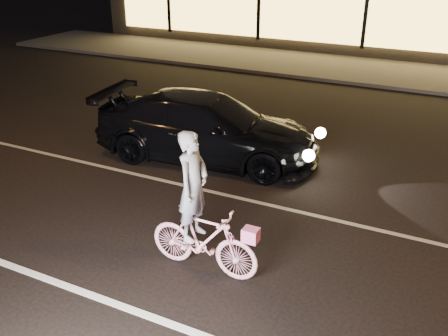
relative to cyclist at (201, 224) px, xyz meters
The scene contains 6 objects.
ground 1.24m from the cyclist, 163.13° to the left, with size 90.00×90.00×0.00m, color black.
lane_stripe_near 1.71m from the cyclist, 127.19° to the right, with size 60.00×0.12×0.01m, color silver.
lane_stripe_far 2.58m from the cyclist, 112.08° to the left, with size 60.00×0.10×0.01m, color gray.
sidewalk 13.33m from the cyclist, 93.99° to the left, with size 30.00×4.00×0.12m, color #383533.
cyclist is the anchor object (origin of this frame).
sedan 4.18m from the cyclist, 116.74° to the left, with size 5.17×2.58×1.44m.
Camera 1 is at (3.95, -5.65, 4.50)m, focal length 40.00 mm.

